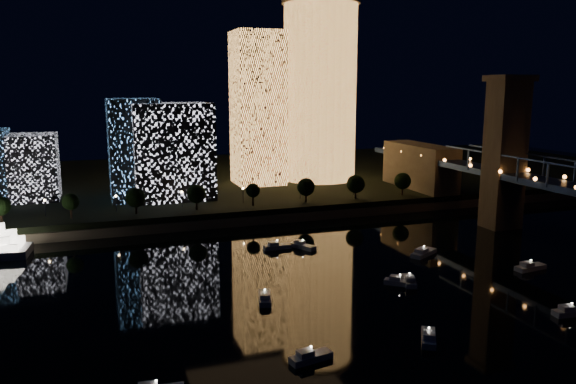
% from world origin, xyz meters
% --- Properties ---
extents(ground, '(520.00, 520.00, 0.00)m').
position_xyz_m(ground, '(0.00, 0.00, 0.00)').
color(ground, black).
rests_on(ground, ground).
extents(far_bank, '(420.00, 160.00, 5.00)m').
position_xyz_m(far_bank, '(0.00, 160.00, 2.50)').
color(far_bank, black).
rests_on(far_bank, ground).
extents(seawall, '(420.00, 6.00, 3.00)m').
position_xyz_m(seawall, '(0.00, 82.00, 1.50)').
color(seawall, '#6B5E4C').
rests_on(seawall, ground).
extents(tower_cylindrical, '(34.00, 34.00, 78.34)m').
position_xyz_m(tower_cylindrical, '(34.27, 134.33, 44.29)').
color(tower_cylindrical, '#FAA750').
rests_on(tower_cylindrical, far_bank).
extents(tower_rectangular, '(20.17, 20.17, 64.18)m').
position_xyz_m(tower_rectangular, '(5.08, 132.60, 37.09)').
color(tower_rectangular, '#FAA750').
rests_on(tower_rectangular, far_bank).
extents(midrise_blocks, '(90.27, 37.65, 37.09)m').
position_xyz_m(midrise_blocks, '(-58.64, 118.89, 21.09)').
color(midrise_blocks, white).
rests_on(midrise_blocks, far_bank).
extents(motorboats, '(106.22, 72.81, 2.78)m').
position_xyz_m(motorboats, '(-1.92, 11.10, 0.81)').
color(motorboats, silver).
rests_on(motorboats, ground).
extents(esplanade_trees, '(166.63, 6.86, 8.93)m').
position_xyz_m(esplanade_trees, '(-27.95, 88.00, 10.47)').
color(esplanade_trees, black).
rests_on(esplanade_trees, far_bank).
extents(street_lamps, '(132.70, 0.70, 5.65)m').
position_xyz_m(street_lamps, '(-34.00, 94.00, 9.02)').
color(street_lamps, black).
rests_on(street_lamps, far_bank).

